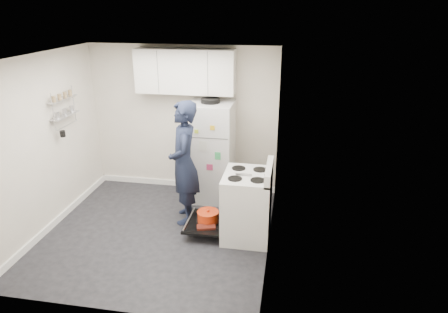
% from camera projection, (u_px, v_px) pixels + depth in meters
% --- Properties ---
extents(room, '(3.21, 3.21, 2.51)m').
position_uv_depth(room, '(151.00, 154.00, 5.40)').
color(room, black).
rests_on(room, ground).
extents(electric_range, '(0.66, 0.76, 1.10)m').
position_uv_depth(electric_range, '(246.00, 206.00, 5.57)').
color(electric_range, silver).
rests_on(electric_range, ground).
extents(open_oven_door, '(0.55, 0.70, 0.24)m').
position_uv_depth(open_oven_door, '(207.00, 219.00, 5.76)').
color(open_oven_door, black).
rests_on(open_oven_door, ground).
extents(refrigerator, '(0.72, 0.74, 1.72)m').
position_uv_depth(refrigerator, '(211.00, 151.00, 6.56)').
color(refrigerator, silver).
rests_on(refrigerator, ground).
extents(upper_cabinets, '(1.60, 0.33, 0.70)m').
position_uv_depth(upper_cabinets, '(185.00, 71.00, 6.34)').
color(upper_cabinets, silver).
rests_on(upper_cabinets, room).
extents(wall_shelf_rack, '(0.14, 0.60, 0.61)m').
position_uv_depth(wall_shelf_rack, '(64.00, 107.00, 5.89)').
color(wall_shelf_rack, '#B2B2B7').
rests_on(wall_shelf_rack, room).
extents(person, '(0.60, 0.77, 1.85)m').
position_uv_depth(person, '(184.00, 163.00, 5.84)').
color(person, black).
rests_on(person, ground).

